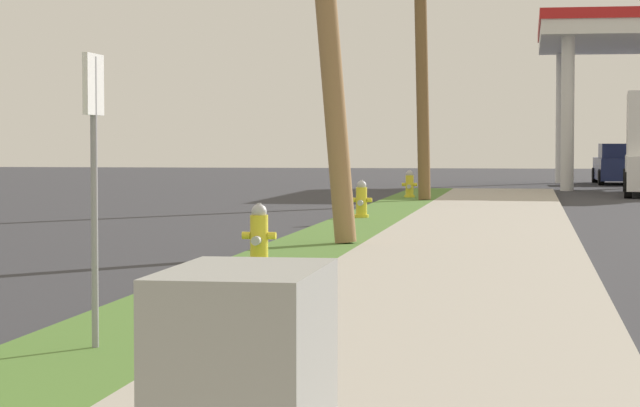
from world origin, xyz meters
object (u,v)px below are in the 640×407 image
at_px(fire_hydrant_fourth, 410,185).
at_px(car_navy_by_near_pump, 621,166).
at_px(fire_hydrant_second, 259,237).
at_px(street_sign_post, 94,138).
at_px(fire_hydrant_third, 361,201).
at_px(utility_pole_background, 421,16).

height_order(fire_hydrant_fourth, car_navy_by_near_pump, car_navy_by_near_pump).
xyz_separation_m(fire_hydrant_second, street_sign_post, (0.16, -6.60, 1.19)).
height_order(fire_hydrant_third, car_navy_by_near_pump, car_navy_by_near_pump).
bearing_deg(fire_hydrant_second, car_navy_by_near_pump, 79.49).
bearing_deg(street_sign_post, fire_hydrant_fourth, 90.25).
bearing_deg(utility_pole_background, car_navy_by_near_pump, 70.67).
relative_size(fire_hydrant_second, fire_hydrant_third, 1.00).
relative_size(fire_hydrant_fourth, street_sign_post, 0.35).
relative_size(fire_hydrant_second, car_navy_by_near_pump, 0.16).
height_order(fire_hydrant_fourth, utility_pole_background, utility_pole_background).
bearing_deg(car_navy_by_near_pump, street_sign_post, -98.73).
bearing_deg(street_sign_post, fire_hydrant_third, 90.64).
distance_m(street_sign_post, car_navy_by_near_pump, 43.68).
bearing_deg(car_navy_by_near_pump, fire_hydrant_second, -100.51).
relative_size(fire_hydrant_third, car_navy_by_near_pump, 0.16).
bearing_deg(fire_hydrant_third, fire_hydrant_second, -89.85).
distance_m(fire_hydrant_fourth, car_navy_by_near_pump, 17.94).
xyz_separation_m(fire_hydrant_fourth, car_navy_by_near_pump, (6.74, 16.62, 0.28)).
distance_m(fire_hydrant_fourth, street_sign_post, 26.57).
bearing_deg(car_navy_by_near_pump, utility_pole_background, -109.33).
xyz_separation_m(fire_hydrant_second, fire_hydrant_third, (-0.03, 10.13, 0.00)).
relative_size(fire_hydrant_third, street_sign_post, 0.35).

